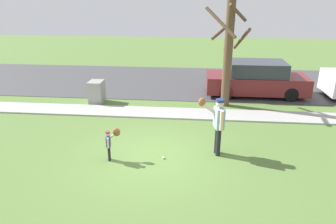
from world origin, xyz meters
The scene contains 9 objects.
ground_plane centered at (0.00, 3.50, 0.00)m, with size 48.00×48.00×0.00m, color #567538.
sidewalk_strip centered at (0.00, 3.60, 0.03)m, with size 36.00×1.20×0.06m, color #A3A39E.
road_surface centered at (0.00, 8.60, 0.01)m, with size 36.00×6.80×0.02m, color #424244.
person_adult centered at (1.96, 0.35, 1.11)m, with size 0.80×0.62×1.78m.
person_child centered at (-1.12, -0.28, 0.64)m, with size 0.42×0.44×0.97m.
baseball centered at (0.39, -0.12, 0.04)m, with size 0.07×0.07×0.07m, color white.
utility_cabinet centered at (-3.16, 4.71, 0.50)m, with size 0.61×0.75×0.99m, color gray.
street_tree_near centered at (2.57, 4.84, 2.37)m, with size 1.84×1.88×4.43m.
parked_suv_maroon centered at (4.15, 6.50, 0.79)m, with size 4.70×1.90×1.63m.
Camera 1 is at (1.30, -8.17, 4.63)m, focal length 32.92 mm.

